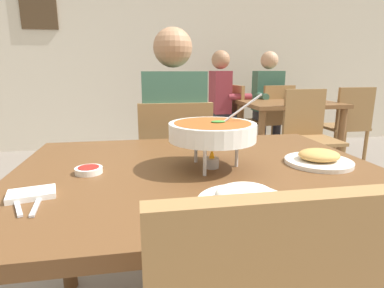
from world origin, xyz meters
name	(u,v)px	position (x,y,z in m)	size (l,w,h in m)	color
cafe_rear_partition	(150,39)	(0.00, 3.48, 1.50)	(10.00, 0.10, 3.00)	beige
picture_frame_hung	(38,6)	(-1.39, 3.42, 1.86)	(0.44, 0.03, 0.56)	#4C3823
dining_table_main	(199,193)	(0.00, 0.00, 0.64)	(1.28, 0.99, 0.74)	brown
chair_diner_main	(174,165)	(0.00, 0.78, 0.51)	(0.44, 0.44, 0.90)	olive
diner_main	(173,126)	(0.00, 0.81, 0.75)	(0.40, 0.45, 1.31)	#2D2D38
curry_bowl	(212,132)	(0.04, -0.01, 0.87)	(0.33, 0.30, 0.26)	silver
rice_plate	(245,199)	(0.05, -0.34, 0.76)	(0.24, 0.24, 0.06)	white
appetizer_plate	(319,158)	(0.44, -0.03, 0.76)	(0.24, 0.24, 0.06)	white
sauce_dish	(89,170)	(-0.38, 0.00, 0.75)	(0.09, 0.09, 0.02)	white
napkin_folded	(32,194)	(-0.50, -0.18, 0.75)	(0.12, 0.08, 0.02)	white
fork_utensil	(17,203)	(-0.52, -0.23, 0.74)	(0.01, 0.17, 0.01)	silver
spoon_utensil	(38,202)	(-0.47, -0.23, 0.74)	(0.01, 0.17, 0.01)	silver
dining_table_far	(288,114)	(1.43, 2.15, 0.61)	(1.00, 0.80, 0.74)	brown
chair_bg_left	(227,117)	(0.89, 2.67, 0.51)	(0.48, 0.48, 0.90)	olive
chair_bg_middle	(273,117)	(1.47, 2.62, 0.51)	(0.50, 0.50, 0.90)	olive
chair_bg_right	(347,122)	(2.12, 2.08, 0.51)	(0.45, 0.45, 0.90)	olive
chair_bg_corner	(308,131)	(1.40, 1.66, 0.51)	(0.44, 0.44, 0.90)	olive
patron_bg_left	(223,98)	(0.83, 2.68, 0.75)	(0.45, 0.40, 1.31)	#2D2D38
patron_bg_middle	(269,97)	(1.44, 2.73, 0.75)	(0.40, 0.45, 1.31)	#2D2D38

